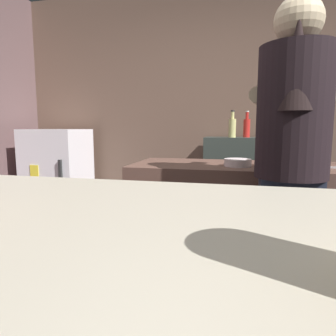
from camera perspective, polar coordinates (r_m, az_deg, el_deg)
name	(u,v)px	position (r m, az deg, el deg)	size (l,w,h in m)	color
wall_back	(241,111)	(3.48, 13.72, 10.48)	(5.20, 0.10, 2.70)	brown
prep_counter	(294,238)	(2.14, 22.89, -12.15)	(2.10, 0.60, 0.93)	brown
back_shelf	(248,188)	(3.26, 14.98, -3.78)	(0.91, 0.36, 1.07)	#333B36
mini_fridge	(58,179)	(3.68, -20.20, -2.06)	(0.64, 0.58, 1.15)	white
bartender	(291,159)	(1.56, 22.40, 1.63)	(0.46, 0.53, 1.76)	#262C40
mixing_bowl	(238,163)	(1.91, 13.11, 1.01)	(0.17, 0.17, 0.05)	silver
chefs_knife	(329,167)	(2.02, 28.34, 0.11)	(0.24, 0.03, 0.01)	silver
bottle_vinegar	(232,127)	(3.11, 12.13, 7.64)	(0.07, 0.07, 0.27)	#CFCA7C
bottle_olive_oil	(272,130)	(3.20, 19.21, 6.91)	(0.07, 0.07, 0.20)	#CDD180
bottle_soy	(284,131)	(3.13, 21.27, 6.62)	(0.07, 0.07, 0.18)	#D6D57C
bottle_hot_sauce	(247,127)	(3.18, 14.76, 7.54)	(0.07, 0.07, 0.27)	red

